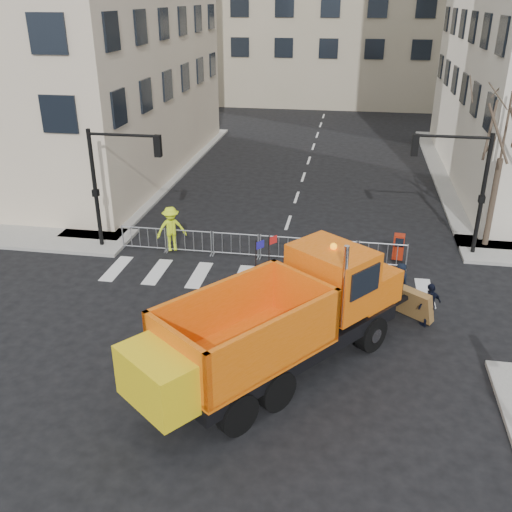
% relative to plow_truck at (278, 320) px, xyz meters
% --- Properties ---
extents(ground, '(120.00, 120.00, 0.00)m').
position_rel_plow_truck_xyz_m(ground, '(-1.17, 0.51, -1.84)').
color(ground, black).
rests_on(ground, ground).
extents(sidewalk_back, '(64.00, 5.00, 0.15)m').
position_rel_plow_truck_xyz_m(sidewalk_back, '(-1.17, 9.01, -1.77)').
color(sidewalk_back, gray).
rests_on(sidewalk_back, ground).
extents(traffic_light_left, '(0.18, 0.18, 5.40)m').
position_rel_plow_truck_xyz_m(traffic_light_left, '(-9.17, 8.01, 0.86)').
color(traffic_light_left, black).
rests_on(traffic_light_left, ground).
extents(traffic_light_right, '(0.18, 0.18, 5.40)m').
position_rel_plow_truck_xyz_m(traffic_light_right, '(7.33, 10.01, 0.86)').
color(traffic_light_right, black).
rests_on(traffic_light_right, ground).
extents(crowd_barriers, '(12.60, 0.60, 1.10)m').
position_rel_plow_truck_xyz_m(crowd_barriers, '(-1.92, 8.11, -1.29)').
color(crowd_barriers, '#9EA0A5').
rests_on(crowd_barriers, ground).
extents(street_tree, '(3.00, 3.00, 7.50)m').
position_rel_plow_truck_xyz_m(street_tree, '(8.03, 11.01, 1.91)').
color(street_tree, '#382B21').
rests_on(street_tree, ground).
extents(plow_truck, '(8.79, 10.18, 4.15)m').
position_rel_plow_truck_xyz_m(plow_truck, '(0.00, 0.00, 0.00)').
color(plow_truck, black).
rests_on(plow_truck, ground).
extents(cop_a, '(0.85, 0.73, 1.97)m').
position_rel_plow_truck_xyz_m(cop_a, '(3.74, 4.32, -0.86)').
color(cop_a, black).
rests_on(cop_a, ground).
extents(cop_b, '(0.98, 0.78, 1.97)m').
position_rel_plow_truck_xyz_m(cop_b, '(2.85, 4.73, -0.85)').
color(cop_b, black).
rests_on(cop_b, ground).
extents(cop_c, '(1.00, 0.88, 1.62)m').
position_rel_plow_truck_xyz_m(cop_c, '(4.77, 3.58, -1.03)').
color(cop_c, black).
rests_on(cop_c, ground).
extents(worker, '(1.50, 1.24, 2.01)m').
position_rel_plow_truck_xyz_m(worker, '(-5.80, 7.95, -0.69)').
color(worker, '#D1ED1B').
rests_on(worker, sidewalk_back).
extents(newspaper_box, '(0.49, 0.45, 1.10)m').
position_rel_plow_truck_xyz_m(newspaper_box, '(4.01, 8.74, -1.14)').
color(newspaper_box, '#991F0B').
rests_on(newspaper_box, sidewalk_back).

